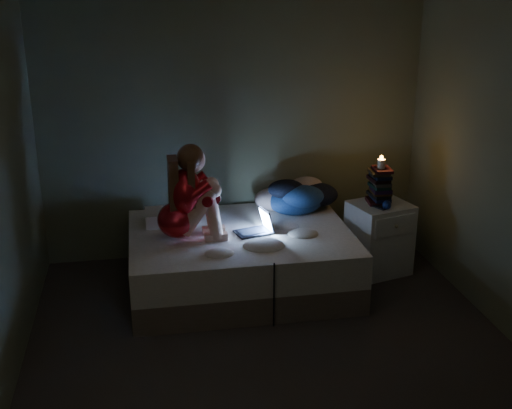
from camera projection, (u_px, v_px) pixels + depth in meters
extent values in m
cube|color=#2C2623|center=(274.00, 353.00, 4.81)|extent=(3.60, 3.80, 0.02)
cube|color=#565C4C|center=(233.00, 123.00, 6.14)|extent=(3.60, 0.02, 2.60)
cube|color=#565C4C|center=(375.00, 329.00, 2.60)|extent=(3.60, 0.02, 2.60)
cube|color=silver|center=(168.00, 217.00, 5.83)|extent=(0.41, 0.29, 0.12)
cube|color=silver|center=(379.00, 238.00, 6.01)|extent=(0.59, 0.55, 0.66)
cylinder|color=beige|center=(381.00, 163.00, 5.79)|extent=(0.07, 0.07, 0.08)
cube|color=black|center=(377.00, 207.00, 5.81)|extent=(0.09, 0.15, 0.01)
sphere|color=#0E1B4D|center=(383.00, 205.00, 5.75)|extent=(0.08, 0.08, 0.08)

